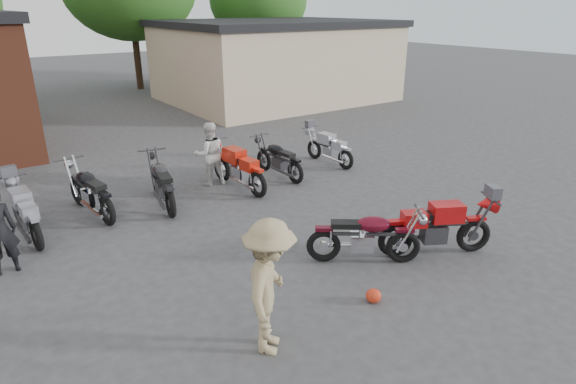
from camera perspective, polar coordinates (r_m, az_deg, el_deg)
ground at (r=8.61m, az=7.34°, el=-9.95°), size 90.00×90.00×0.00m
stucco_building at (r=24.60m, az=-1.57°, el=15.01°), size 10.00×8.00×3.50m
tree_2 at (r=28.80m, az=-18.05°, el=20.26°), size 7.04×7.04×8.80m
tree_3 at (r=32.24m, az=-3.49°, el=20.12°), size 6.08×6.08×7.60m
vintage_motorcycle at (r=8.84m, az=9.27°, el=-4.87°), size 2.00×1.73×1.16m
sportbike at (r=9.43m, az=17.41°, el=-3.66°), size 2.20×1.62×1.23m
helmet at (r=7.96m, az=10.10°, el=-12.00°), size 0.31×0.31×0.23m
person_light at (r=12.67m, az=-9.28°, el=4.47°), size 0.92×0.78×1.66m
person_tan at (r=6.46m, az=-2.16°, el=-11.25°), size 1.37×1.41×1.93m
row_bike_1 at (r=11.04m, az=-28.78°, el=-1.87°), size 0.81×2.08×1.18m
row_bike_2 at (r=11.60m, az=-22.50°, el=0.40°), size 1.01×2.23×1.24m
row_bike_3 at (r=11.62m, az=-14.74°, el=1.39°), size 1.06×2.23×1.24m
row_bike_4 at (r=12.33m, az=-5.98°, el=3.16°), size 0.91×2.21×1.25m
row_bike_5 at (r=13.18m, az=-1.18°, el=4.18°), size 0.76×1.97×1.12m
row_bike_6 at (r=14.35m, az=4.86°, el=5.44°), size 0.73×1.89×1.08m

